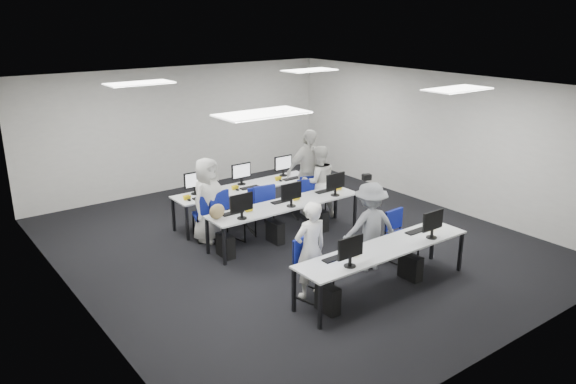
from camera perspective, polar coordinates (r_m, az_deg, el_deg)
room at (r=10.36m, az=0.41°, el=2.53°), size 9.00×9.02×3.00m
ceiling_panels at (r=10.06m, az=0.43°, el=10.71°), size 5.20×4.60×0.02m
desk_front at (r=8.94m, az=9.76°, el=-5.86°), size 3.20×0.70×0.73m
desk_mid at (r=10.75m, az=-0.25°, el=-1.45°), size 3.20×0.70×0.73m
desk_back at (r=11.85m, az=-4.27°, el=0.35°), size 3.20×0.70×0.73m
equipment_front at (r=8.94m, az=8.88°, el=-8.10°), size 2.51×0.41×1.19m
equipment_mid at (r=10.75m, az=-1.01°, el=-3.30°), size 2.91×0.41×1.19m
equipment_back at (r=12.06m, az=-3.52°, el=-0.93°), size 2.91×0.41×1.19m
chair_0 at (r=8.77m, az=2.52°, el=-8.82°), size 0.57×0.60×0.95m
chair_1 at (r=10.19m, az=11.39°, el=-5.33°), size 0.47×0.51×0.91m
chair_2 at (r=10.78m, az=-6.20°, el=-3.61°), size 0.57×0.61×0.98m
chair_3 at (r=11.29m, az=-2.78°, el=-2.70°), size 0.53×0.56×0.88m
chair_4 at (r=11.99m, az=2.49°, el=-1.41°), size 0.54×0.57×0.89m
chair_5 at (r=11.03m, az=-8.28°, el=-3.26°), size 0.58×0.61×0.94m
chair_6 at (r=11.44m, az=-2.80°, el=-2.26°), size 0.55×0.59×0.97m
chair_7 at (r=12.11m, az=1.63°, el=-1.23°), size 0.57×0.60×0.88m
handbag at (r=10.02m, az=-7.23°, el=-1.97°), size 0.37×0.29×0.27m
student_0 at (r=8.60m, az=2.29°, el=-5.89°), size 0.59×0.41×1.56m
student_1 at (r=11.98m, az=3.15°, el=1.07°), size 0.92×0.82×1.56m
student_2 at (r=10.80m, az=-8.16°, el=-0.77°), size 0.94×0.80×1.64m
student_3 at (r=12.13m, az=2.09°, el=2.04°), size 1.12×0.51×1.86m
photographer at (r=9.60m, az=8.31°, el=-3.50°), size 1.11×0.81×1.54m
dslr_camera at (r=9.48m, az=8.00°, el=1.50°), size 0.18×0.21×0.10m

